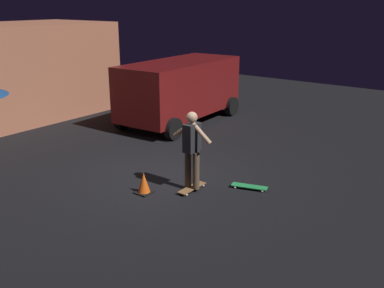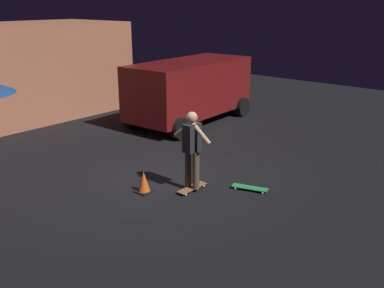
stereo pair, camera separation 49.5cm
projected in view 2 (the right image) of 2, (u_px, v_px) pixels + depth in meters
ground_plane at (162, 177)px, 10.18m from camera, size 28.00×28.00×0.00m
parked_van at (190, 88)px, 14.50m from camera, size 4.70×2.43×2.03m
skateboard_ridden at (192, 188)px, 9.46m from camera, size 0.78×0.22×0.07m
skateboard_spare at (250, 188)px, 9.47m from camera, size 0.42×0.80×0.07m
skater at (192, 145)px, 9.16m from camera, size 0.38×0.98×1.67m
traffic_cone at (144, 183)px, 9.34m from camera, size 0.34×0.34×0.46m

